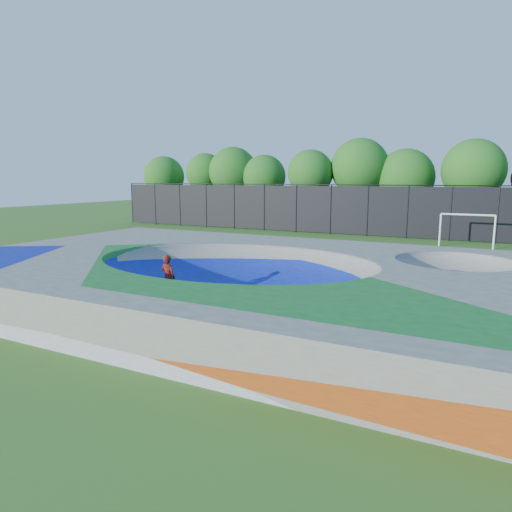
% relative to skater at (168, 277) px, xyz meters
% --- Properties ---
extents(ground, '(120.00, 120.00, 0.00)m').
position_rel_skater_xyz_m(ground, '(2.04, 1.43, -0.85)').
color(ground, '#31601A').
rests_on(ground, ground).
extents(skate_deck, '(22.00, 14.00, 1.50)m').
position_rel_skater_xyz_m(skate_deck, '(2.04, 1.43, -0.10)').
color(skate_deck, gray).
rests_on(skate_deck, ground).
extents(skater, '(0.64, 0.43, 1.70)m').
position_rel_skater_xyz_m(skater, '(0.00, 0.00, 0.00)').
color(skater, '#A8210D').
rests_on(skater, ground).
extents(skateboard, '(0.79, 0.26, 0.05)m').
position_rel_skater_xyz_m(skateboard, '(0.00, 0.00, -0.82)').
color(skateboard, black).
rests_on(skateboard, ground).
extents(soccer_goal, '(3.37, 0.12, 2.23)m').
position_rel_skater_xyz_m(soccer_goal, '(9.28, 19.45, 0.70)').
color(soccer_goal, white).
rests_on(soccer_goal, ground).
extents(fence, '(48.09, 0.09, 4.04)m').
position_rel_skater_xyz_m(fence, '(2.04, 22.43, 1.25)').
color(fence, black).
rests_on(fence, ground).
extents(treeline, '(52.83, 6.99, 8.38)m').
position_rel_skater_xyz_m(treeline, '(4.43, 27.36, 4.17)').
color(treeline, '#4A3325').
rests_on(treeline, ground).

